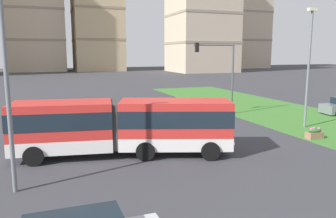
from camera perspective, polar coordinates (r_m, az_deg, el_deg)
articulated_bus at (r=18.41m, az=-7.55°, el=-2.83°), size 11.95×5.36×3.00m
car_navy_sedan at (r=24.90m, az=-17.28°, el=-2.06°), size 4.42×2.05×1.58m
flower_planter_4 at (r=23.74m, az=23.66°, el=-3.80°), size 1.10×0.56×0.74m
traffic_light_far_right at (r=30.08m, az=8.96°, el=7.16°), size 3.94×0.28×6.43m
streetlight_left at (r=14.32m, az=-25.77°, el=4.67°), size 0.70×0.28×8.30m
streetlight_median at (r=26.66m, az=22.83°, el=7.13°), size 0.70×0.28×8.72m
apartment_tower_eastcentre at (r=103.71m, az=5.81°, el=17.72°), size 17.63×17.36×40.94m
apartment_tower_east at (r=135.31m, az=11.95°, el=15.39°), size 16.85×20.05×39.83m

